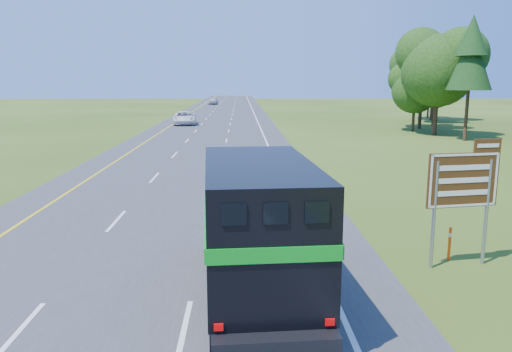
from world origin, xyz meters
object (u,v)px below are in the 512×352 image
Objects in this scene: horse_truck at (256,223)px; exit_sign at (464,185)px; white_suv at (185,118)px; far_car at (213,101)px.

horse_truck is 2.14× the size of exit_sign.
horse_truck is at bearing -86.63° from white_suv.
horse_truck reaches higher than white_suv.
far_car is at bearing 84.38° from white_suv.
exit_sign reaches higher than white_suv.
far_car is at bearing 87.54° from exit_sign.
exit_sign is (12.86, -104.55, 1.67)m from far_car.
white_suv is at bearing -86.37° from far_car.
exit_sign reaches higher than horse_truck.
horse_truck is at bearing -81.97° from far_car.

